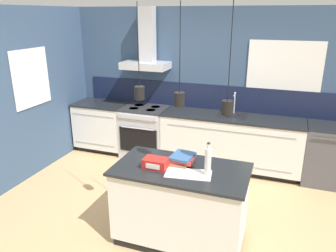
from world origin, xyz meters
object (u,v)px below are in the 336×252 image
Objects in this scene: oven_range at (145,132)px; book_stack at (182,159)px; red_supply_box at (156,163)px; dishwasher at (326,154)px; bottle_on_island at (208,161)px.

book_stack reaches higher than oven_range.
red_supply_box is at bearing -139.84° from book_stack.
red_supply_box is (-1.92, -2.15, 0.51)m from dishwasher.
bottle_on_island reaches higher than red_supply_box.
book_stack reaches higher than dishwasher.
oven_range is 3.03× the size of book_stack.
bottle_on_island is (-1.36, -2.13, 0.61)m from dishwasher.
oven_range is 2.40m from book_stack.
bottle_on_island is (1.63, -2.13, 0.61)m from oven_range.
bottle_on_island is 1.39× the size of red_supply_box.
dishwasher is 2.53× the size of bottle_on_island.
book_stack is at bearing 40.16° from red_supply_box.
oven_range and dishwasher have the same top height.
red_supply_box is (-0.57, -0.02, -0.10)m from bottle_on_island.
red_supply_box reaches higher than oven_range.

